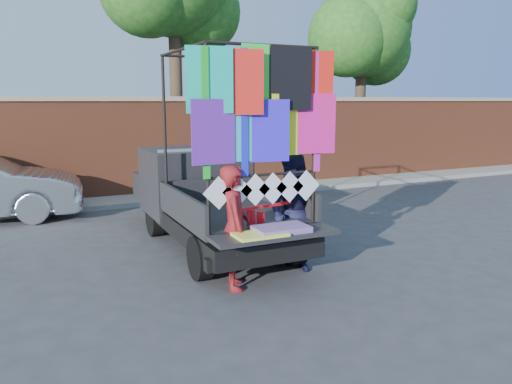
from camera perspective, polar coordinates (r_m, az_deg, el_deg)
name	(u,v)px	position (r m, az deg, el deg)	size (l,w,h in m)	color
ground	(278,278)	(7.24, 2.48, -9.80)	(90.00, 90.00, 0.00)	#38383A
brick_wall	(154,146)	(13.44, -11.57, 5.17)	(30.00, 0.45, 2.61)	brown
curb	(163,198)	(12.95, -10.62, -0.65)	(30.00, 1.20, 0.12)	gray
tree_right	(365,32)	(17.87, 12.30, 17.40)	(4.20, 3.30, 6.62)	#38281C
pickup_truck	(203,195)	(9.10, -6.12, -0.33)	(2.04, 5.12, 3.22)	black
woman	(234,227)	(6.66, -2.49, -4.05)	(0.61, 0.40, 1.68)	maroon
man	(295,213)	(7.37, 4.50, -2.37)	(0.85, 0.66, 1.75)	#151536
streamer_bundle	(261,219)	(6.95, 0.53, -3.11)	(0.86, 0.19, 0.60)	#F90D17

